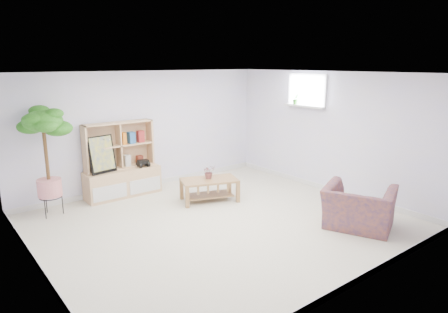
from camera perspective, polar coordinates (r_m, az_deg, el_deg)
floor at (r=6.64m, az=-0.62°, el=-9.37°), size 5.50×5.00×0.01m
ceiling at (r=6.13m, az=-0.68°, el=11.80°), size 5.50×5.00×0.01m
walls at (r=6.28m, az=-0.65°, el=0.78°), size 5.51×5.01×2.40m
baseboard at (r=6.62m, az=-0.63°, el=-8.97°), size 5.50×5.00×0.10m
window at (r=8.48m, az=11.78°, el=9.23°), size 0.10×0.98×0.68m
window_sill at (r=8.46m, az=11.41°, el=7.06°), size 0.14×1.00×0.04m
storage_unit at (r=7.95m, az=-14.42°, el=-0.47°), size 1.45×0.49×1.45m
poster at (r=7.73m, az=-17.04°, el=0.27°), size 0.52×0.20×0.70m
toy_truck at (r=8.05m, az=-11.49°, el=-0.89°), size 0.31×0.22×0.16m
coffee_table at (r=7.57m, az=-2.11°, el=-4.80°), size 1.17×0.89×0.42m
table_plant at (r=7.52m, az=-2.18°, el=-2.20°), size 0.26×0.23×0.26m
floor_tree at (r=7.28m, az=-23.97°, el=-0.75°), size 0.87×0.87×1.88m
armchair at (r=6.65m, az=18.72°, el=-6.54°), size 1.25×1.32×0.77m
sill_plant at (r=8.61m, az=10.16°, el=8.08°), size 0.13×0.11×0.22m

